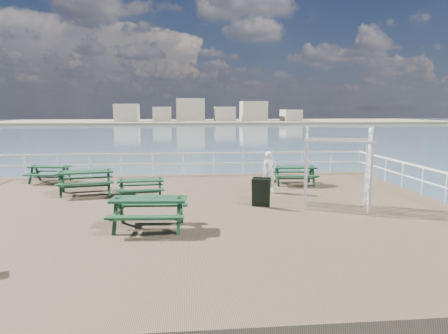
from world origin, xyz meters
TOP-DOWN VIEW (x-y plane):
  - ground at (0.00, 0.00)m, footprint 18.00×14.00m
  - sea_backdrop at (12.54, 134.07)m, footprint 300.00×300.00m
  - railing at (-0.07, 2.57)m, footprint 17.77×13.76m
  - picnic_table_a at (-5.79, 5.41)m, footprint 1.87×1.59m
  - picnic_table_b at (-3.67, 2.88)m, footprint 2.31×2.00m
  - picnic_table_c at (4.71, 3.94)m, footprint 1.88×1.55m
  - picnic_table_d at (-1.49, 1.82)m, footprint 1.71×1.43m
  - picnic_table_e at (-0.87, -1.89)m, footprint 2.08×1.73m
  - trellis_arbor at (5.00, -0.05)m, footprint 2.39×1.76m
  - sandwich_board at (2.57, 0.23)m, footprint 0.69×0.59m
  - person at (3.30, 2.42)m, footprint 0.65×0.49m

SIDE VIEW (x-z plane):
  - sea_backdrop at x=12.54m, z-range -5.11..4.09m
  - ground at x=0.00m, z-range -0.30..0.00m
  - sandwich_board at x=2.57m, z-range -0.01..0.96m
  - picnic_table_d at x=-1.49m, z-range 0.11..0.89m
  - picnic_table_a at x=-5.79m, z-range 0.11..0.94m
  - picnic_table_c at x=4.71m, z-range 0.12..0.99m
  - picnic_table_e at x=-0.87m, z-range 0.13..1.09m
  - picnic_table_b at x=-3.67m, z-range 0.14..1.12m
  - person at x=3.30m, z-range 0.00..1.59m
  - railing at x=-0.07m, z-range 0.32..1.42m
  - trellis_arbor at x=5.00m, z-range -0.15..2.52m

